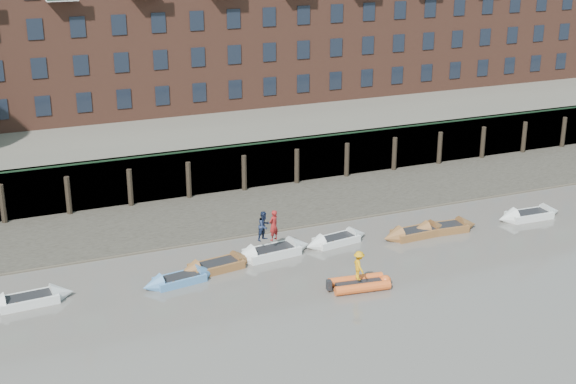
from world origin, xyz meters
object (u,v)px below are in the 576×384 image
rowboat_4 (336,240)px  person_rower_b (264,226)px  rowboat_1 (180,279)px  rowboat_6 (443,228)px  rowboat_7 (529,215)px  rowboat_0 (29,300)px  rowboat_5 (416,233)px  person_rib_crew (359,265)px  rowboat_2 (216,266)px  rowboat_3 (272,252)px  person_rower_a (274,225)px  rib_tender (362,283)px

rowboat_4 → person_rower_b: person_rower_b is taller
rowboat_1 → rowboat_6: (16.84, 0.68, 0.02)m
rowboat_7 → person_rower_b: (-17.71, 1.17, 1.58)m
rowboat_0 → rowboat_5: (22.50, 0.08, 0.00)m
rowboat_7 → person_rib_crew: person_rib_crew is taller
rowboat_7 → rowboat_1: bearing=-176.5°
rowboat_1 → rowboat_7: bearing=-7.5°
rowboat_2 → rowboat_7: (20.84, -0.36, 0.00)m
person_rower_b → rowboat_4: bearing=-27.5°
rowboat_3 → rowboat_7: (17.34, -0.93, -0.02)m
person_rower_a → rowboat_6: bearing=149.7°
rowboat_3 → person_rower_a: (0.13, 0.04, 1.60)m
rowboat_3 → rib_tender: (2.79, -5.60, -0.00)m
rowboat_7 → person_rower_a: 17.32m
rowboat_4 → rib_tender: (-1.40, -5.82, 0.03)m
rowboat_7 → person_rower_a: bearing=179.2°
rowboat_0 → rowboat_6: (24.45, 0.07, 0.00)m
rowboat_0 → rib_tender: 16.90m
rowboat_0 → rowboat_7: (30.75, -0.17, 0.00)m
rowboat_3 → rowboat_5: bearing=-10.1°
rowboat_6 → person_rower_a: (-10.91, 0.73, 1.62)m
rowboat_7 → rowboat_4: bearing=177.4°
person_rower_b → rib_tender: bearing=-88.8°
rowboat_1 → person_rib_crew: bearing=-35.4°
rowboat_1 → rowboat_5: 14.91m
rowboat_5 → rowboat_4: bearing=167.1°
person_rower_a → person_rib_crew: 6.19m
person_rower_b → person_rib_crew: bearing=-90.3°
rowboat_5 → person_rower_b: person_rower_b is taller
rowboat_1 → rowboat_2: (2.29, 0.80, 0.02)m
rowboat_0 → rowboat_1: rowboat_0 is taller
rowboat_4 → person_rower_a: (-4.07, -0.18, 1.63)m
person_rower_b → rowboat_7: bearing=-31.0°
rowboat_5 → person_rower_b: (-9.46, 0.93, 1.58)m
rowboat_0 → rowboat_2: (9.90, 0.19, 0.00)m
rowboat_1 → rowboat_6: 16.85m
person_rower_a → person_rib_crew: bearing=87.2°
rowboat_0 → rowboat_3: 13.43m
rowboat_5 → rowboat_7: same height
person_rower_b → person_rib_crew: person_rower_b is taller
rowboat_3 → rib_tender: rowboat_3 is taller
rowboat_1 → person_rower_b: 5.89m
rowboat_2 → person_rower_a: size_ratio=2.60×
rowboat_2 → rowboat_6: bearing=-8.9°
rowboat_7 → person_rower_b: size_ratio=2.67×
rowboat_6 → person_rower_a: person_rower_a is taller
rowboat_6 → rowboat_7: (6.30, -0.24, 0.00)m
rowboat_0 → rowboat_7: bearing=-3.6°
rowboat_6 → rowboat_1: bearing=-173.4°
rowboat_1 → rowboat_2: 2.43m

